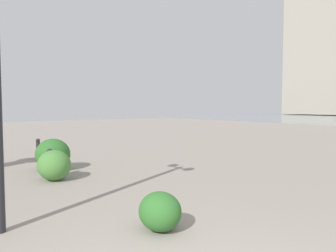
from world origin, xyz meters
name	(u,v)px	position (x,y,z in m)	size (l,w,h in m)	color
building_highrise	(330,48)	(32.88, -65.25, 13.59)	(13.02, 13.05, 29.24)	#9E9384
bollard_near	(50,162)	(6.12, -0.69, 0.36)	(0.13, 0.13, 0.70)	#232328
bollard_mid	(38,148)	(9.07, -1.18, 0.35)	(0.13, 0.13, 0.67)	#232328
shrub_low	(53,154)	(7.00, -1.02, 0.42)	(0.98, 0.89, 0.84)	#2D6628
shrub_round	(160,211)	(1.90, -0.93, 0.27)	(0.63, 0.57, 0.54)	#2D6628
shrub_wide	(54,165)	(5.78, -0.69, 0.35)	(0.82, 0.74, 0.70)	#477F38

